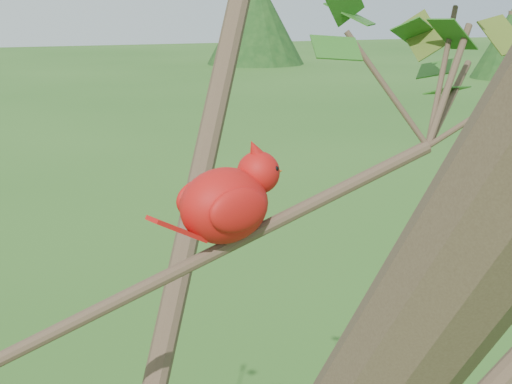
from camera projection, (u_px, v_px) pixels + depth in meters
crabapple_tree at (30, 267)px, 0.81m from camera, size 2.35×2.05×2.95m
cardinal at (229, 201)px, 0.98m from camera, size 0.20×0.12×0.14m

